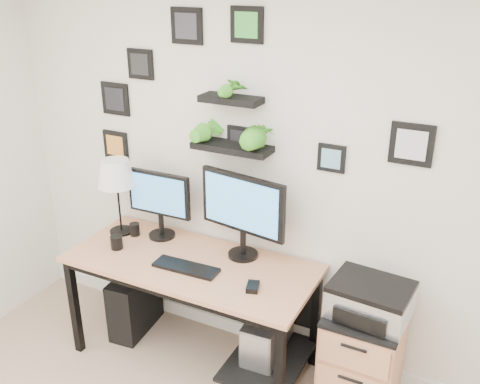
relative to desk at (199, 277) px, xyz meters
The scene contains 14 objects.
room 0.78m from the desk, 37.31° to the left, with size 4.00×4.00×4.00m.
desk is the anchor object (origin of this frame).
monitor_left 0.58m from the desk, 157.78° to the left, with size 0.47×0.19×0.48m.
monitor_right 0.54m from the desk, 36.36° to the left, with size 0.60×0.22×0.56m.
keyboard 0.19m from the desk, 95.86° to the right, with size 0.42×0.13×0.02m, color black.
mouse 0.50m from the desk, 17.73° to the right, with size 0.07×0.11×0.03m, color black.
table_lamp 0.89m from the desk, behind, with size 0.26×0.26×0.54m.
mug 0.60m from the desk, 168.81° to the right, with size 0.08×0.08×0.09m, color black.
pen_cup 0.60m from the desk, behind, with size 0.07×0.07×0.09m, color black.
pc_tower_black 0.71m from the desk, behind, with size 0.20×0.45×0.45m, color black.
pc_tower_grey 0.62m from the desk, ahead, with size 0.23×0.48×0.46m.
file_cabinet 1.12m from the desk, ahead, with size 0.43×0.53×0.67m.
printer 1.10m from the desk, ahead, with size 0.46×0.38×0.20m.
wall_decor 1.07m from the desk, 71.71° to the left, with size 2.24×0.18×1.07m.
Camera 1 is at (1.15, -0.86, 2.48)m, focal length 40.00 mm.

